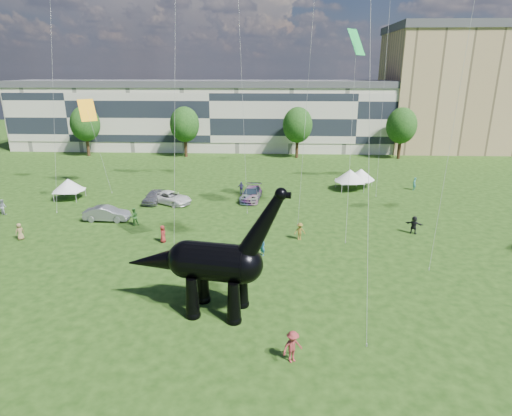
{
  "coord_description": "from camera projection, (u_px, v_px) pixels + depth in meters",
  "views": [
    {
      "loc": [
        4.24,
        -22.99,
        15.07
      ],
      "look_at": [
        2.79,
        8.0,
        5.0
      ],
      "focal_mm": 30.0,
      "sensor_mm": 36.0,
      "label": 1
    }
  ],
  "objects": [
    {
      "name": "gazebo_near",
      "position": [
        350.0,
        176.0,
        55.59
      ],
      "size": [
        4.43,
        4.43,
        2.74
      ],
      "rotation": [
        0.0,
        0.0,
        0.14
      ],
      "color": "white",
      "rests_on": "ground"
    },
    {
      "name": "gazebo_far",
      "position": [
        361.0,
        174.0,
        56.86
      ],
      "size": [
        4.68,
        4.68,
        2.54
      ],
      "rotation": [
        0.0,
        0.0,
        -0.36
      ],
      "color": "white",
      "rests_on": "ground"
    },
    {
      "name": "ground",
      "position": [
        205.0,
        323.0,
        26.68
      ],
      "size": [
        220.0,
        220.0,
        0.0
      ],
      "primitive_type": "plane",
      "color": "#16330C",
      "rests_on": "ground"
    },
    {
      "name": "tree_far_right",
      "position": [
        402.0,
        123.0,
        73.95
      ],
      "size": [
        5.2,
        5.2,
        9.44
      ],
      "color": "#382314",
      "rests_on": "ground"
    },
    {
      "name": "dinosaur_sculpture",
      "position": [
        209.0,
        263.0,
        27.05
      ],
      "size": [
        11.0,
        3.77,
        8.95
      ],
      "rotation": [
        0.0,
        0.0,
        -0.17
      ],
      "color": "black",
      "rests_on": "ground"
    },
    {
      "name": "tree_far_left",
      "position": [
        85.0,
        121.0,
        76.43
      ],
      "size": [
        5.2,
        5.2,
        9.44
      ],
      "color": "#382314",
      "rests_on": "ground"
    },
    {
      "name": "visitors",
      "position": [
        232.0,
        231.0,
        39.54
      ],
      "size": [
        48.62,
        36.46,
        1.85
      ],
      "color": "gray",
      "rests_on": "ground"
    },
    {
      "name": "car_dark",
      "position": [
        251.0,
        194.0,
        51.62
      ],
      "size": [
        2.69,
        5.55,
        1.56
      ],
      "primitive_type": "imported",
      "rotation": [
        0.0,
        0.0,
        -0.1
      ],
      "color": "#595960",
      "rests_on": "ground"
    },
    {
      "name": "car_white",
      "position": [
        171.0,
        198.0,
        50.19
      ],
      "size": [
        5.69,
        4.63,
        1.44
      ],
      "primitive_type": "imported",
      "rotation": [
        0.0,
        0.0,
        1.06
      ],
      "color": "white",
      "rests_on": "ground"
    },
    {
      "name": "gazebo_left",
      "position": [
        69.0,
        185.0,
        51.62
      ],
      "size": [
        3.72,
        3.72,
        2.56
      ],
      "rotation": [
        0.0,
        0.0,
        0.01
      ],
      "color": "white",
      "rests_on": "ground"
    },
    {
      "name": "terrace_row",
      "position": [
        214.0,
        118.0,
        84.09
      ],
      "size": [
        78.0,
        11.0,
        12.0
      ],
      "primitive_type": "cube",
      "color": "beige",
      "rests_on": "ground"
    },
    {
      "name": "tree_mid_left",
      "position": [
        184.0,
        122.0,
        75.63
      ],
      "size": [
        5.2,
        5.2,
        9.44
      ],
      "color": "#382314",
      "rests_on": "ground"
    },
    {
      "name": "car_silver",
      "position": [
        154.0,
        196.0,
        50.64
      ],
      "size": [
        2.29,
        4.51,
        1.47
      ],
      "primitive_type": "imported",
      "rotation": [
        0.0,
        0.0,
        -0.13
      ],
      "color": "#A2A2A6",
      "rests_on": "ground"
    },
    {
      "name": "car_grey",
      "position": [
        107.0,
        214.0,
        44.5
      ],
      "size": [
        4.71,
        1.72,
        1.54
      ],
      "primitive_type": "imported",
      "rotation": [
        0.0,
        0.0,
        1.55
      ],
      "color": "gray",
      "rests_on": "ground"
    },
    {
      "name": "tree_mid_right",
      "position": [
        298.0,
        122.0,
        74.74
      ],
      "size": [
        5.2,
        5.2,
        9.44
      ],
      "color": "#382314",
      "rests_on": "ground"
    },
    {
      "name": "apartment_block",
      "position": [
        460.0,
        91.0,
        83.27
      ],
      "size": [
        28.0,
        18.0,
        22.0
      ],
      "primitive_type": "cube",
      "color": "tan",
      "rests_on": "ground"
    }
  ]
}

